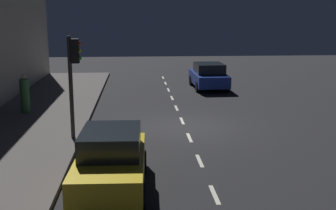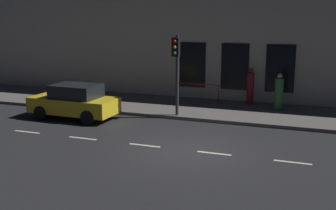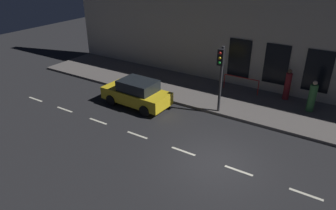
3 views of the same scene
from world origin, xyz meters
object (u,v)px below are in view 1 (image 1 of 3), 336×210
object	(u,v)px
traffic_light	(73,69)
parked_car_1	(209,76)
parked_car_0	(111,160)
pedestrian_1	(25,95)

from	to	relation	value
traffic_light	parked_car_1	world-z (taller)	traffic_light
parked_car_0	pedestrian_1	world-z (taller)	pedestrian_1
parked_car_1	pedestrian_1	size ratio (longest dim) A/B	2.40
parked_car_0	parked_car_1	xyz separation A→B (m)	(-5.17, -15.38, 0.00)
parked_car_1	pedestrian_1	world-z (taller)	pedestrian_1
traffic_light	pedestrian_1	bearing A→B (deg)	-56.47
traffic_light	pedestrian_1	world-z (taller)	traffic_light
traffic_light	parked_car_1	xyz separation A→B (m)	(-6.68, -10.97, -1.86)
parked_car_1	traffic_light	bearing A→B (deg)	-122.48
traffic_light	parked_car_0	distance (m)	5.02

